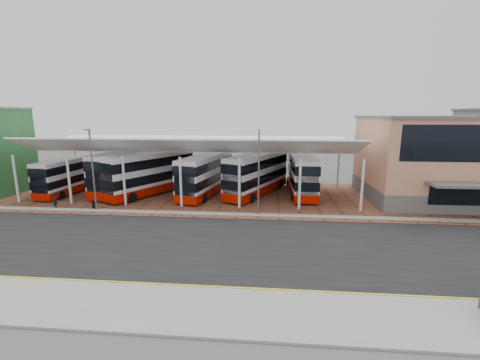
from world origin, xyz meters
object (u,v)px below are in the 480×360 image
Objects in this scene: bus_2 at (150,173)px; bus_3 at (206,175)px; terminal at (453,159)px; bus_5 at (301,174)px; pedestrian at (55,200)px; bus_0 at (71,175)px; bus_1 at (129,171)px; bus_4 at (257,174)px.

bus_2 is 1.01× the size of bus_3.
terminal is 16.41m from bus_5.
pedestrian is (-7.54, -6.74, -1.64)m from bus_2.
terminal is 42.40m from pedestrian.
bus_0 is at bearing 10.72° from pedestrian.
bus_3 is at bearing -72.65° from pedestrian.
bus_1 is 9.27m from pedestrian.
bus_0 is 27.95m from bus_5.
bus_5 is at bearing 174.75° from terminal.
bus_1 reaches higher than bus_2.
bus_2 is 12.71m from bus_4.
pedestrian is (-14.19, -7.14, -1.53)m from bus_3.
terminal reaches higher than pedestrian.
bus_2 reaches higher than bus_4.
terminal is 37.42m from bus_1.
terminal is 1.58× the size of bus_3.
bus_1 is at bearing -179.50° from bus_5.
bus_0 is 0.87× the size of bus_2.
bus_2 is 1.04× the size of bus_5.
bus_0 is 6.37× the size of pedestrian.
bus_0 is 0.82× the size of bus_1.
bus_4 reaches higher than bus_0.
bus_5 is at bearing -80.72° from pedestrian.
bus_0 is 0.88× the size of bus_3.
bus_4 is 1.04× the size of bus_5.
bus_3 is at bearing 4.32° from bus_1.
bus_1 is 1.09× the size of bus_5.
terminal is 1.80× the size of bus_0.
bus_1 is 1.06× the size of bus_3.
pedestrian is at bearing -133.91° from bus_4.
bus_2 is 6.66m from bus_3.
bus_5 is at bearing 34.73° from bus_2.
terminal reaches higher than bus_5.
bus_3 is at bearing 179.92° from terminal.
bus_3 is 6.05m from bus_4.
bus_5 reaches higher than bus_0.
bus_2 is (-34.08, -0.36, -2.15)m from terminal.
terminal reaches higher than bus_4.
bus_1 is at bearing -155.88° from bus_4.
bus_5 reaches higher than pedestrian.
bus_2 is (9.98, 0.09, 0.39)m from bus_0.
bus_3 reaches higher than pedestrian.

